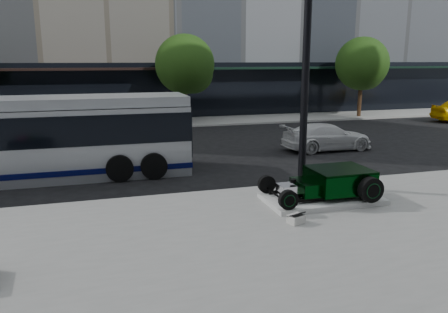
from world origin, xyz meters
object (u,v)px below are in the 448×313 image
object	(u,v)px
hot_rod	(333,181)
white_sedan	(327,137)
lamppost	(306,73)
transit_bus	(18,139)

from	to	relation	value
hot_rod	white_sedan	size ratio (longest dim) A/B	0.74
hot_rod	lamppost	xyz separation A→B (m)	(-0.19, 1.67, 3.11)
hot_rod	transit_bus	size ratio (longest dim) A/B	0.27
transit_bus	white_sedan	distance (m)	13.30
transit_bus	white_sedan	size ratio (longest dim) A/B	2.79
hot_rod	lamppost	size ratio (longest dim) A/B	0.40
transit_bus	lamppost	bearing A→B (deg)	-23.21
lamppost	white_sedan	size ratio (longest dim) A/B	1.84
hot_rod	lamppost	bearing A→B (deg)	96.42
transit_bus	hot_rod	bearing A→B (deg)	-30.94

